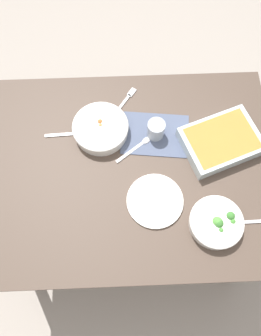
{
  "coord_description": "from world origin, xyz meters",
  "views": [
    {
      "loc": [
        0.02,
        0.49,
        1.99
      ],
      "look_at": [
        0.0,
        0.0,
        0.74
      ],
      "focal_mm": 35.48,
      "sensor_mm": 36.0,
      "label": 1
    }
  ],
  "objects_px": {
    "spoon_by_broccoli": "(247,222)",
    "spoon_spare": "(138,146)",
    "stew_bowl": "(101,129)",
    "side_plate": "(155,201)",
    "broccoli_bowl": "(216,223)",
    "baking_dish": "(221,141)",
    "drink_cup": "(156,130)",
    "fork_on_table": "(125,101)",
    "spoon_by_stew": "(72,134)"
  },
  "relations": [
    {
      "from": "spoon_by_stew",
      "to": "fork_on_table",
      "type": "relative_size",
      "value": 1.14
    },
    {
      "from": "spoon_by_stew",
      "to": "drink_cup",
      "type": "bearing_deg",
      "value": 177.63
    },
    {
      "from": "drink_cup",
      "to": "spoon_spare",
      "type": "height_order",
      "value": "drink_cup"
    },
    {
      "from": "stew_bowl",
      "to": "spoon_by_stew",
      "type": "height_order",
      "value": "stew_bowl"
    },
    {
      "from": "side_plate",
      "to": "spoon_by_stew",
      "type": "xyz_separation_m",
      "value": [
        0.33,
        -0.3,
        -0.0
      ]
    },
    {
      "from": "spoon_by_stew",
      "to": "spoon_spare",
      "type": "distance_m",
      "value": 0.28
    },
    {
      "from": "stew_bowl",
      "to": "drink_cup",
      "type": "height_order",
      "value": "drink_cup"
    },
    {
      "from": "baking_dish",
      "to": "side_plate",
      "type": "bearing_deg",
      "value": 39.56
    },
    {
      "from": "broccoli_bowl",
      "to": "spoon_by_broccoli",
      "type": "distance_m",
      "value": 0.13
    },
    {
      "from": "stew_bowl",
      "to": "fork_on_table",
      "type": "xyz_separation_m",
      "value": [
        -0.11,
        -0.15,
        -0.03
      ]
    },
    {
      "from": "side_plate",
      "to": "spoon_spare",
      "type": "height_order",
      "value": "side_plate"
    },
    {
      "from": "stew_bowl",
      "to": "side_plate",
      "type": "xyz_separation_m",
      "value": [
        -0.21,
        0.31,
        -0.03
      ]
    },
    {
      "from": "broccoli_bowl",
      "to": "baking_dish",
      "type": "height_order",
      "value": "broccoli_bowl"
    },
    {
      "from": "broccoli_bowl",
      "to": "fork_on_table",
      "type": "relative_size",
      "value": 1.3
    },
    {
      "from": "side_plate",
      "to": "broccoli_bowl",
      "type": "bearing_deg",
      "value": 155.81
    },
    {
      "from": "spoon_by_stew",
      "to": "spoon_by_broccoli",
      "type": "relative_size",
      "value": 1.0
    },
    {
      "from": "fork_on_table",
      "to": "spoon_spare",
      "type": "bearing_deg",
      "value": 102.02
    },
    {
      "from": "spoon_by_broccoli",
      "to": "broccoli_bowl",
      "type": "bearing_deg",
      "value": 1.33
    },
    {
      "from": "spoon_spare",
      "to": "fork_on_table",
      "type": "xyz_separation_m",
      "value": [
        0.05,
        -0.22,
        -0.0
      ]
    },
    {
      "from": "baking_dish",
      "to": "side_plate",
      "type": "xyz_separation_m",
      "value": [
        0.28,
        0.23,
        -0.03
      ]
    },
    {
      "from": "side_plate",
      "to": "spoon_by_broccoli",
      "type": "xyz_separation_m",
      "value": [
        -0.34,
        0.1,
        -0.0
      ]
    },
    {
      "from": "baking_dish",
      "to": "drink_cup",
      "type": "distance_m",
      "value": 0.27
    },
    {
      "from": "baking_dish",
      "to": "side_plate",
      "type": "relative_size",
      "value": 1.62
    },
    {
      "from": "spoon_by_broccoli",
      "to": "side_plate",
      "type": "bearing_deg",
      "value": -15.51
    },
    {
      "from": "spoon_by_broccoli",
      "to": "baking_dish",
      "type": "bearing_deg",
      "value": -79.32
    },
    {
      "from": "drink_cup",
      "to": "stew_bowl",
      "type": "bearing_deg",
      "value": -5.05
    },
    {
      "from": "spoon_spare",
      "to": "spoon_by_broccoli",
      "type": "bearing_deg",
      "value": 140.08
    },
    {
      "from": "spoon_spare",
      "to": "drink_cup",
      "type": "bearing_deg",
      "value": -143.61
    },
    {
      "from": "stew_bowl",
      "to": "side_plate",
      "type": "bearing_deg",
      "value": 123.57
    },
    {
      "from": "spoon_by_broccoli",
      "to": "spoon_spare",
      "type": "relative_size",
      "value": 1.15
    },
    {
      "from": "side_plate",
      "to": "fork_on_table",
      "type": "xyz_separation_m",
      "value": [
        0.1,
        -0.46,
        -0.0
      ]
    },
    {
      "from": "baking_dish",
      "to": "drink_cup",
      "type": "height_order",
      "value": "drink_cup"
    },
    {
      "from": "spoon_spare",
      "to": "spoon_by_stew",
      "type": "bearing_deg",
      "value": -13.89
    },
    {
      "from": "spoon_by_stew",
      "to": "spoon_by_broccoli",
      "type": "height_order",
      "value": "same"
    },
    {
      "from": "stew_bowl",
      "to": "baking_dish",
      "type": "relative_size",
      "value": 0.65
    },
    {
      "from": "stew_bowl",
      "to": "side_plate",
      "type": "relative_size",
      "value": 1.06
    },
    {
      "from": "spoon_by_stew",
      "to": "stew_bowl",
      "type": "bearing_deg",
      "value": -177.41
    },
    {
      "from": "baking_dish",
      "to": "spoon_by_broccoli",
      "type": "distance_m",
      "value": 0.34
    },
    {
      "from": "stew_bowl",
      "to": "drink_cup",
      "type": "distance_m",
      "value": 0.23
    },
    {
      "from": "spoon_by_stew",
      "to": "side_plate",
      "type": "bearing_deg",
      "value": 137.17
    },
    {
      "from": "baking_dish",
      "to": "drink_cup",
      "type": "relative_size",
      "value": 4.2
    },
    {
      "from": "spoon_by_broccoli",
      "to": "drink_cup",
      "type": "bearing_deg",
      "value": -50.01
    },
    {
      "from": "spoon_spare",
      "to": "broccoli_bowl",
      "type": "bearing_deg",
      "value": 129.06
    },
    {
      "from": "spoon_by_broccoli",
      "to": "fork_on_table",
      "type": "bearing_deg",
      "value": -51.31
    },
    {
      "from": "side_plate",
      "to": "fork_on_table",
      "type": "height_order",
      "value": "side_plate"
    },
    {
      "from": "baking_dish",
      "to": "spoon_by_stew",
      "type": "distance_m",
      "value": 0.62
    },
    {
      "from": "baking_dish",
      "to": "fork_on_table",
      "type": "xyz_separation_m",
      "value": [
        0.38,
        -0.23,
        -0.03
      ]
    },
    {
      "from": "spoon_by_stew",
      "to": "fork_on_table",
      "type": "xyz_separation_m",
      "value": [
        -0.23,
        -0.15,
        -0.0
      ]
    },
    {
      "from": "broccoli_bowl",
      "to": "fork_on_table",
      "type": "distance_m",
      "value": 0.64
    },
    {
      "from": "stew_bowl",
      "to": "spoon_by_broccoli",
      "type": "bearing_deg",
      "value": 143.58
    }
  ]
}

